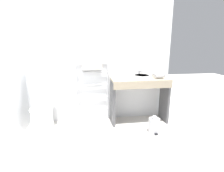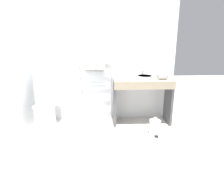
# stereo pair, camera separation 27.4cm
# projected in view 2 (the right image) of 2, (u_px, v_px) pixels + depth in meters

# --- Properties ---
(wall_back) EXTENTS (2.77, 0.12, 2.53)m
(wall_back) POSITION_uv_depth(u_px,v_px,m) (101.00, 53.00, 3.22)
(wall_back) COLOR silver
(wall_back) RESTS_ON ground_plane
(wall_side) EXTENTS (0.12, 2.27, 2.53)m
(wall_side) POSITION_uv_depth(u_px,v_px,m) (1.00, 57.00, 2.36)
(wall_side) COLOR silver
(wall_side) RESTS_ON ground_plane
(toilet) EXTENTS (0.37, 0.49, 0.81)m
(toilet) POSITION_uv_depth(u_px,v_px,m) (46.00, 109.00, 3.00)
(toilet) COLOR white
(toilet) RESTS_ON ground_plane
(towel_radiator) EXTENTS (0.60, 0.06, 1.22)m
(towel_radiator) POSITION_uv_depth(u_px,v_px,m) (95.00, 75.00, 3.21)
(towel_radiator) COLOR silver
(towel_radiator) RESTS_ON ground_plane
(vanity_counter) EXTENTS (1.03, 0.44, 0.83)m
(vanity_counter) POSITION_uv_depth(u_px,v_px,m) (142.00, 93.00, 3.12)
(vanity_counter) COLOR gray
(vanity_counter) RESTS_ON ground_plane
(sink_basin) EXTENTS (0.32, 0.32, 0.06)m
(sink_basin) POSITION_uv_depth(u_px,v_px,m) (145.00, 77.00, 3.09)
(sink_basin) COLOR white
(sink_basin) RESTS_ON vanity_counter
(faucet) EXTENTS (0.02, 0.10, 0.13)m
(faucet) POSITION_uv_depth(u_px,v_px,m) (143.00, 73.00, 3.22)
(faucet) COLOR silver
(faucet) RESTS_ON vanity_counter
(cup_near_wall) EXTENTS (0.07, 0.07, 0.10)m
(cup_near_wall) POSITION_uv_depth(u_px,v_px,m) (121.00, 75.00, 3.15)
(cup_near_wall) COLOR white
(cup_near_wall) RESTS_ON vanity_counter
(cup_near_edge) EXTENTS (0.07, 0.07, 0.09)m
(cup_near_edge) POSITION_uv_depth(u_px,v_px,m) (127.00, 76.00, 3.13)
(cup_near_edge) COLOR white
(cup_near_edge) RESTS_ON vanity_counter
(hair_dryer) EXTENTS (0.19, 0.19, 0.08)m
(hair_dryer) POSITION_uv_depth(u_px,v_px,m) (163.00, 77.00, 3.05)
(hair_dryer) COLOR #B7B7BC
(hair_dryer) RESTS_ON vanity_counter
(trash_bin) EXTENTS (0.19, 0.22, 0.30)m
(trash_bin) POSITION_uv_depth(u_px,v_px,m) (155.00, 127.00, 2.83)
(trash_bin) COLOR #B7B7BC
(trash_bin) RESTS_ON ground_plane
(bath_mat) EXTENTS (0.56, 0.36, 0.01)m
(bath_mat) POSITION_uv_depth(u_px,v_px,m) (34.00, 150.00, 2.42)
(bath_mat) COLOR silver
(bath_mat) RESTS_ON ground_plane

